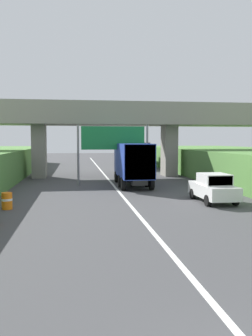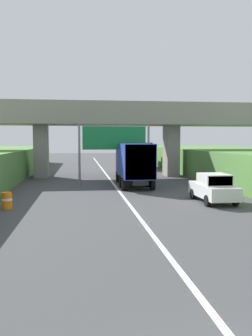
{
  "view_description": "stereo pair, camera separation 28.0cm",
  "coord_description": "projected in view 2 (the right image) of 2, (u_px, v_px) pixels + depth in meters",
  "views": [
    {
      "loc": [
        -3.04,
        -3.54,
        3.68
      ],
      "look_at": [
        0.0,
        17.62,
        2.0
      ],
      "focal_mm": 37.45,
      "sensor_mm": 36.0,
      "label": 1
    },
    {
      "loc": [
        -2.76,
        -3.58,
        3.68
      ],
      "look_at": [
        0.0,
        17.62,
        2.0
      ],
      "focal_mm": 37.45,
      "sensor_mm": 36.0,
      "label": 2
    }
  ],
  "objects": [
    {
      "name": "overhead_highway_sign",
      "position": [
        114.0,
        141.0,
        28.68
      ],
      "size": [
        5.88,
        0.18,
        4.94
      ],
      "color": "slate",
      "rests_on": "ground"
    },
    {
      "name": "lane_centre_stripe",
      "position": [
        114.0,
        184.0,
        29.52
      ],
      "size": [
        0.2,
        91.26,
        0.01
      ],
      "primitive_type": "cube",
      "color": "white",
      "rests_on": "ground"
    },
    {
      "name": "construction_barrel_3",
      "position": [
        7.0,
        200.0,
        18.84
      ],
      "size": [
        0.57,
        0.57,
        0.9
      ],
      "color": "orange",
      "rests_on": "ground"
    },
    {
      "name": "truck_silver",
      "position": [
        139.0,
        154.0,
        46.9
      ],
      "size": [
        2.44,
        7.3,
        3.44
      ],
      "color": "black",
      "rests_on": "ground"
    },
    {
      "name": "car_white",
      "position": [
        213.0,
        188.0,
        20.83
      ],
      "size": [
        1.86,
        4.1,
        1.72
      ],
      "color": "silver",
      "rests_on": "ground"
    },
    {
      "name": "overpass_bridge",
      "position": [
        108.0,
        122.0,
        35.41
      ],
      "size": [
        40.0,
        4.8,
        7.44
      ],
      "color": "gray",
      "rests_on": "ground"
    },
    {
      "name": "truck_blue",
      "position": [
        134.0,
        162.0,
        28.12
      ],
      "size": [
        2.44,
        7.3,
        3.44
      ],
      "color": "black",
      "rests_on": "ground"
    }
  ]
}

